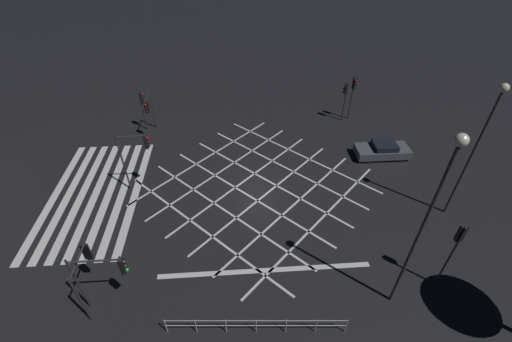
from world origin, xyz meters
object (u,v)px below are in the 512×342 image
street_lamp_east (432,206)px  traffic_light_se_main (84,269)px  traffic_light_sw_main (149,107)px  traffic_light_nw_cross (345,94)px  traffic_light_median_south (135,150)px  traffic_light_sw_cross (142,103)px  traffic_light_ne_main (455,244)px  traffic_light_nw_main (353,90)px  traffic_light_se_cross (103,272)px  waiting_car (382,150)px  street_lamp_west (481,136)px

street_lamp_east → traffic_light_se_main: bearing=-94.3°
traffic_light_sw_main → street_lamp_east: size_ratio=0.35×
traffic_light_nw_cross → traffic_light_se_main: (16.45, -16.76, -0.10)m
traffic_light_median_south → traffic_light_sw_main: (-6.98, -0.48, -0.67)m
traffic_light_sw_main → traffic_light_sw_cross: size_ratio=1.00×
traffic_light_ne_main → street_lamp_east: 4.43m
traffic_light_sw_cross → traffic_light_nw_cross: 17.10m
traffic_light_se_main → traffic_light_nw_main: bearing=-46.4°
traffic_light_nw_main → traffic_light_sw_cross: bearing=-88.4°
traffic_light_sw_main → street_lamp_east: (16.41, 14.28, 3.99)m
traffic_light_sw_cross → traffic_light_se_cross: traffic_light_se_cross is taller
traffic_light_sw_main → traffic_light_se_main: 15.31m
traffic_light_sw_main → waiting_car: 18.77m
traffic_light_nw_cross → traffic_light_median_south: bearing=27.0°
traffic_light_nw_main → street_lamp_east: 18.36m
traffic_light_se_main → street_lamp_west: size_ratio=0.38×
street_lamp_east → traffic_light_sw_cross: bearing=-139.1°
traffic_light_se_cross → street_lamp_west: street_lamp_west is taller
traffic_light_sw_cross → traffic_light_ne_main: 24.13m
traffic_light_se_cross → waiting_car: size_ratio=0.91×
traffic_light_se_main → street_lamp_west: bearing=-77.2°
traffic_light_median_south → street_lamp_west: street_lamp_west is taller
traffic_light_median_south → street_lamp_east: (9.43, 13.79, 3.33)m
traffic_light_nw_cross → waiting_car: size_ratio=0.87×
traffic_light_sw_main → waiting_car: bearing=76.0°
traffic_light_median_south → traffic_light_ne_main: bearing=-27.7°
traffic_light_median_south → traffic_light_ne_main: traffic_light_median_south is taller
traffic_light_nw_cross → street_lamp_east: 18.13m
traffic_light_sw_cross → street_lamp_east: 23.19m
traffic_light_sw_main → street_lamp_west: 22.94m
traffic_light_nw_main → traffic_light_se_cross: bearing=-43.9°
traffic_light_se_cross → waiting_car: 20.80m
traffic_light_nw_main → traffic_light_sw_main: bearing=-85.5°
traffic_light_sw_main → traffic_light_ne_main: 23.06m
traffic_light_median_south → traffic_light_se_cross: traffic_light_median_south is taller
traffic_light_se_cross → traffic_light_se_main: size_ratio=1.10×
traffic_light_sw_main → street_lamp_east: 22.12m
traffic_light_ne_main → street_lamp_west: size_ratio=0.49×
street_lamp_east → traffic_light_sw_main: bearing=-139.0°
traffic_light_nw_main → street_lamp_east: (17.75, -2.89, 3.69)m
traffic_light_median_south → street_lamp_east: size_ratio=0.45×
traffic_light_nw_cross → street_lamp_east: street_lamp_east is taller
traffic_light_sw_cross → traffic_light_nw_cross: (-0.29, 17.10, 0.06)m
traffic_light_se_main → street_lamp_west: (-4.65, 20.40, 3.28)m
traffic_light_se_cross → traffic_light_sw_cross: bearing=94.9°
traffic_light_nw_cross → traffic_light_ne_main: traffic_light_ne_main is taller
traffic_light_nw_main → traffic_light_sw_cross: (0.49, -17.84, -0.34)m
traffic_light_median_south → street_lamp_west: bearing=-10.6°
traffic_light_nw_main → street_lamp_east: bearing=-9.3°
waiting_car → traffic_light_sw_main: bearing=-14.0°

